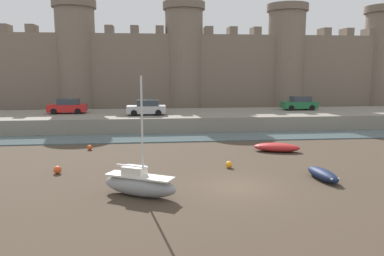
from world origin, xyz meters
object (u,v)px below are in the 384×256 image
rowboat_midflat_left (323,174)px  mooring_buoy_near_shore (57,170)px  rowboat_foreground_centre (277,147)px  car_quay_east (147,108)px  mooring_buoy_near_channel (229,164)px  mooring_buoy_off_centre (90,147)px  sailboat_near_channel_right (139,184)px  car_quay_centre_west (68,106)px  car_quay_west (300,103)px

rowboat_midflat_left → mooring_buoy_near_shore: (-15.74, 2.98, -0.09)m
rowboat_foreground_centre → car_quay_east: (-10.30, 12.19, 2.00)m
mooring_buoy_near_channel → mooring_buoy_off_centre: bearing=146.4°
mooring_buoy_near_shore → car_quay_east: bearing=72.7°
sailboat_near_channel_right → mooring_buoy_near_channel: 7.52m
rowboat_foreground_centre → rowboat_midflat_left: (0.16, -7.71, -0.02)m
car_quay_centre_west → mooring_buoy_near_channel: bearing=-53.2°
sailboat_near_channel_right → rowboat_foreground_centre: sailboat_near_channel_right is taller
rowboat_foreground_centre → mooring_buoy_near_shore: rowboat_foreground_centre is taller
rowboat_foreground_centre → car_quay_east: 16.08m
car_quay_centre_west → car_quay_west: bearing=2.0°
rowboat_midflat_left → mooring_buoy_near_shore: bearing=169.3°
rowboat_foreground_centre → mooring_buoy_off_centre: size_ratio=9.39×
rowboat_midflat_left → mooring_buoy_near_channel: size_ratio=6.67×
sailboat_near_channel_right → car_quay_west: bearing=53.6°
mooring_buoy_off_centre → sailboat_near_channel_right: bearing=-69.5°
mooring_buoy_near_shore → car_quay_west: size_ratio=0.12×
mooring_buoy_off_centre → car_quay_east: (4.43, 10.05, 2.15)m
rowboat_midflat_left → car_quay_west: size_ratio=0.73×
mooring_buoy_near_channel → car_quay_east: bearing=108.4°
sailboat_near_channel_right → car_quay_east: (0.09, 21.62, 1.71)m
sailboat_near_channel_right → mooring_buoy_near_shore: bearing=137.8°
rowboat_foreground_centre → mooring_buoy_near_channel: size_ratio=8.52×
mooring_buoy_near_channel → car_quay_east: (-5.56, 16.68, 2.13)m
rowboat_foreground_centre → rowboat_midflat_left: bearing=-88.8°
mooring_buoy_off_centre → car_quay_centre_west: car_quay_centre_west is taller
rowboat_foreground_centre → mooring_buoy_near_shore: 16.28m
rowboat_foreground_centre → car_quay_centre_west: (-19.03, 14.58, 2.00)m
car_quay_east → car_quay_centre_west: 9.05m
rowboat_foreground_centre → mooring_buoy_off_centre: bearing=171.7°
sailboat_near_channel_right → car_quay_east: sailboat_near_channel_right is taller
mooring_buoy_off_centre → car_quay_centre_west: size_ratio=0.10×
sailboat_near_channel_right → rowboat_midflat_left: 10.69m
mooring_buoy_near_shore → car_quay_east: car_quay_east is taller
rowboat_midflat_left → car_quay_east: (-10.46, 19.90, 2.01)m
mooring_buoy_near_shore → car_quay_east: 17.85m
mooring_buoy_near_channel → rowboat_foreground_centre: bearing=43.4°
rowboat_foreground_centre → car_quay_west: size_ratio=0.93×
mooring_buoy_near_channel → mooring_buoy_near_shore: mooring_buoy_near_shore is taller
rowboat_midflat_left → car_quay_east: 22.57m
mooring_buoy_off_centre → car_quay_east: car_quay_east is taller
mooring_buoy_off_centre → car_quay_east: size_ratio=0.10×
rowboat_midflat_left → car_quay_centre_west: size_ratio=0.73×
rowboat_foreground_centre → car_quay_centre_west: bearing=142.5°
mooring_buoy_near_channel → car_quay_centre_west: car_quay_centre_west is taller
sailboat_near_channel_right → mooring_buoy_off_centre: sailboat_near_channel_right is taller
sailboat_near_channel_right → mooring_buoy_off_centre: 12.37m
car_quay_east → car_quay_centre_west: bearing=164.6°
mooring_buoy_off_centre → car_quay_west: 26.49m
sailboat_near_channel_right → mooring_buoy_off_centre: (-4.34, 11.58, -0.44)m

